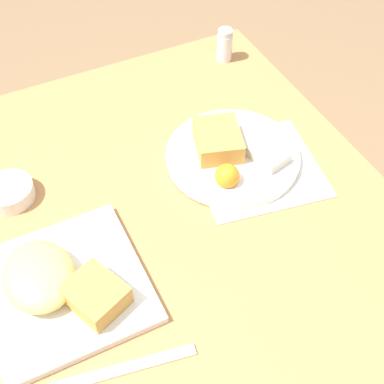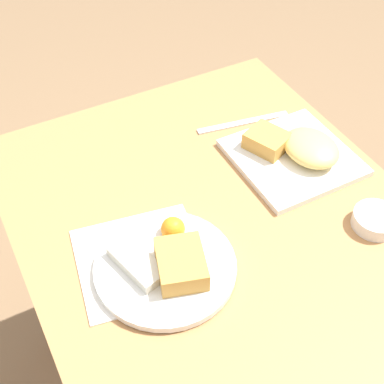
% 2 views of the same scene
% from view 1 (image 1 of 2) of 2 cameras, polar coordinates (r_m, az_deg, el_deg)
% --- Properties ---
extents(ground_plane, '(8.00, 8.00, 0.00)m').
position_cam_1_polar(ground_plane, '(1.59, -1.03, -19.65)').
color(ground_plane, '#846647').
extents(dining_table, '(0.88, 0.74, 0.77)m').
position_cam_1_polar(dining_table, '(1.00, -1.55, -5.84)').
color(dining_table, '#B27A47').
rests_on(dining_table, ground_plane).
extents(menu_card, '(0.24, 0.25, 0.00)m').
position_cam_1_polar(menu_card, '(0.99, 6.93, 2.54)').
color(menu_card, silver).
rests_on(menu_card, dining_table).
extents(plate_square_near, '(0.24, 0.24, 0.06)m').
position_cam_1_polar(plate_square_near, '(0.83, -14.00, -9.51)').
color(plate_square_near, white).
rests_on(plate_square_near, dining_table).
extents(plate_oval_far, '(0.25, 0.25, 0.05)m').
position_cam_1_polar(plate_oval_far, '(0.98, 4.18, 4.19)').
color(plate_oval_far, white).
rests_on(plate_oval_far, menu_card).
extents(sauce_ramekin, '(0.09, 0.09, 0.03)m').
position_cam_1_polar(sauce_ramekin, '(0.97, -18.97, 0.03)').
color(sauce_ramekin, white).
rests_on(sauce_ramekin, dining_table).
extents(salt_shaker, '(0.03, 0.03, 0.07)m').
position_cam_1_polar(salt_shaker, '(1.22, 3.50, 15.20)').
color(salt_shaker, white).
rests_on(salt_shaker, dining_table).
extents(butter_knife, '(0.05, 0.22, 0.00)m').
position_cam_1_polar(butter_knife, '(0.77, -7.85, -18.34)').
color(butter_knife, silver).
rests_on(butter_knife, dining_table).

